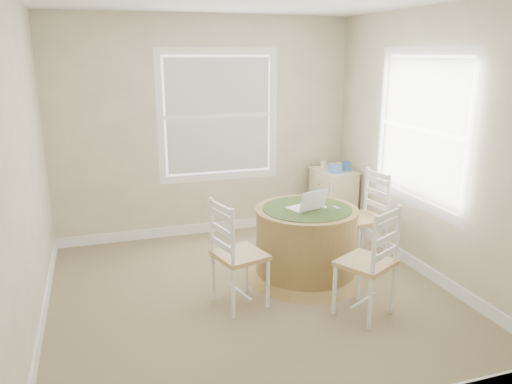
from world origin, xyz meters
name	(u,v)px	position (x,y,z in m)	size (l,w,h in m)	color
room	(264,153)	(0.17, 0.16, 1.30)	(3.64, 3.64, 2.64)	#8E7E5A
round_table	(306,240)	(0.63, 0.23, 0.39)	(1.18, 1.18, 0.72)	olive
chair_left	(240,255)	(-0.14, -0.13, 0.47)	(0.42, 0.40, 0.95)	white
chair_near	(366,262)	(0.81, -0.61, 0.47)	(0.42, 0.40, 0.95)	white
chair_right	(362,218)	(1.37, 0.44, 0.47)	(0.42, 0.40, 0.95)	white
laptop	(307,206)	(0.63, 0.21, 0.74)	(0.38, 0.35, 0.22)	white
mouse	(323,207)	(0.80, 0.20, 0.72)	(0.06, 0.09, 0.03)	white
phone	(336,208)	(0.91, 0.16, 0.72)	(0.04, 0.09, 0.02)	#B7BABF
keys	(322,205)	(0.81, 0.27, 0.72)	(0.06, 0.05, 0.03)	black
corner_chest	(333,199)	(1.54, 1.46, 0.38)	(0.48, 0.61, 0.76)	beige
tissue_box	(335,169)	(1.48, 1.32, 0.81)	(0.12, 0.12, 0.10)	#5875C9
box_yellow	(336,166)	(1.61, 1.55, 0.79)	(0.15, 0.10, 0.06)	#DFE852
box_blue	(346,166)	(1.65, 1.36, 0.82)	(0.08, 0.08, 0.12)	#3764A6
cup_cream	(323,164)	(1.46, 1.62, 0.81)	(0.07, 0.07, 0.09)	beige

